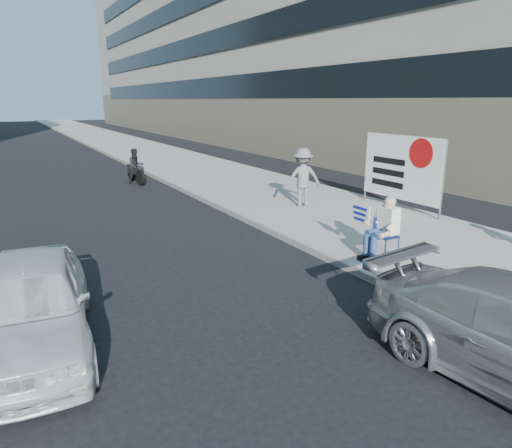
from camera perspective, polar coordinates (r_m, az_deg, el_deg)
ground at (r=7.15m, az=13.67°, el=-13.21°), size 160.00×160.00×0.00m
near_sidewalk at (r=26.12m, az=-10.36°, el=7.80°), size 5.00×120.00×0.15m
near_building at (r=42.84m, az=1.19°, el=24.18°), size 14.00×70.00×20.00m
seated_protester at (r=9.75m, az=15.51°, el=-0.07°), size 0.83×1.11×1.31m
jogger at (r=14.17m, az=5.83°, el=5.80°), size 1.31×0.99×1.79m
protest_banner at (r=14.36m, az=17.73°, el=6.72°), size 0.08×3.06×2.20m
white_sedan_near at (r=7.05m, az=-26.41°, el=-9.00°), size 1.98×3.97×1.30m
motorcycle at (r=19.68m, az=-14.79°, el=6.82°), size 0.76×2.05×1.42m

